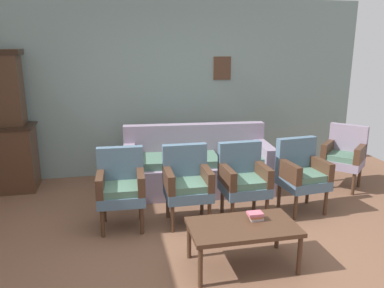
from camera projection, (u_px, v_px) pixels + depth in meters
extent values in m
plane|color=brown|center=(205.00, 252.00, 3.89)|extent=(7.68, 7.68, 0.00)
cube|color=gray|center=(166.00, 88.00, 6.03)|extent=(6.40, 0.06, 2.70)
cube|color=#472D1E|center=(222.00, 68.00, 6.09)|extent=(0.28, 0.02, 0.36)
cube|color=gray|center=(198.00, 176.00, 5.47)|extent=(2.11, 0.96, 0.42)
cube|color=gray|center=(195.00, 140.00, 5.66)|extent=(2.06, 0.32, 0.48)
cube|color=gray|center=(263.00, 151.00, 5.50)|extent=(0.22, 0.81, 0.24)
cube|color=gray|center=(129.00, 156.00, 5.26)|extent=(0.22, 0.81, 0.24)
cube|color=#4C705B|center=(240.00, 158.00, 5.44)|extent=(0.59, 0.60, 0.10)
cube|color=#4C705B|center=(198.00, 159.00, 5.36)|extent=(0.59, 0.60, 0.10)
cube|color=#4C705B|center=(155.00, 161.00, 5.29)|extent=(0.59, 0.60, 0.10)
cube|color=slate|center=(122.00, 196.00, 4.32)|extent=(0.54, 0.50, 0.12)
cube|color=#4C705B|center=(121.00, 189.00, 4.28)|extent=(0.46, 0.43, 0.10)
cube|color=slate|center=(120.00, 166.00, 4.43)|extent=(0.52, 0.12, 0.46)
cube|color=#472D1E|center=(141.00, 181.00, 4.31)|extent=(0.10, 0.48, 0.22)
cube|color=#472D1E|center=(100.00, 183.00, 4.24)|extent=(0.10, 0.48, 0.22)
cylinder|color=#472D1E|center=(142.00, 220.00, 4.23)|extent=(0.04, 0.04, 0.32)
cylinder|color=#472D1E|center=(103.00, 223.00, 4.16)|extent=(0.04, 0.04, 0.32)
cylinder|color=#472D1E|center=(140.00, 206.00, 4.59)|extent=(0.04, 0.04, 0.32)
cylinder|color=#472D1E|center=(104.00, 209.00, 4.52)|extent=(0.04, 0.04, 0.32)
cube|color=slate|center=(188.00, 192.00, 4.43)|extent=(0.52, 0.48, 0.12)
cube|color=#4C705B|center=(188.00, 186.00, 4.39)|extent=(0.45, 0.41, 0.10)
cube|color=slate|center=(185.00, 163.00, 4.55)|extent=(0.52, 0.10, 0.46)
cube|color=#472D1E|center=(207.00, 177.00, 4.43)|extent=(0.08, 0.48, 0.22)
cube|color=#472D1E|center=(169.00, 180.00, 4.35)|extent=(0.08, 0.48, 0.22)
cylinder|color=#472D1E|center=(209.00, 215.00, 4.35)|extent=(0.04, 0.04, 0.32)
cylinder|color=#472D1E|center=(173.00, 219.00, 4.27)|extent=(0.04, 0.04, 0.32)
cylinder|color=#472D1E|center=(202.00, 202.00, 4.71)|extent=(0.04, 0.04, 0.32)
cylinder|color=#472D1E|center=(168.00, 205.00, 4.63)|extent=(0.04, 0.04, 0.32)
cube|color=slate|center=(244.00, 189.00, 4.55)|extent=(0.53, 0.49, 0.12)
cube|color=#4C705B|center=(245.00, 182.00, 4.51)|extent=(0.45, 0.42, 0.10)
cube|color=slate|center=(239.00, 160.00, 4.66)|extent=(0.52, 0.11, 0.46)
cube|color=#472D1E|center=(262.00, 173.00, 4.55)|extent=(0.09, 0.48, 0.22)
cube|color=#472D1E|center=(227.00, 176.00, 4.46)|extent=(0.09, 0.48, 0.22)
cylinder|color=#472D1E|center=(267.00, 211.00, 4.47)|extent=(0.04, 0.04, 0.32)
cylinder|color=#472D1E|center=(232.00, 214.00, 4.38)|extent=(0.04, 0.04, 0.32)
cylinder|color=#472D1E|center=(254.00, 198.00, 4.83)|extent=(0.04, 0.04, 0.32)
cylinder|color=#472D1E|center=(222.00, 201.00, 4.74)|extent=(0.04, 0.04, 0.32)
cube|color=slate|center=(303.00, 182.00, 4.75)|extent=(0.57, 0.53, 0.12)
cube|color=#4C705B|center=(305.00, 176.00, 4.71)|extent=(0.48, 0.45, 0.10)
cube|color=slate|center=(296.00, 155.00, 4.86)|extent=(0.53, 0.15, 0.46)
cube|color=#472D1E|center=(320.00, 167.00, 4.77)|extent=(0.13, 0.49, 0.22)
cube|color=#472D1E|center=(288.00, 171.00, 4.64)|extent=(0.13, 0.49, 0.22)
cylinder|color=#472D1E|center=(326.00, 203.00, 4.69)|extent=(0.04, 0.04, 0.32)
cylinder|color=#472D1E|center=(296.00, 207.00, 4.57)|extent=(0.04, 0.04, 0.32)
cylinder|color=#472D1E|center=(307.00, 192.00, 5.04)|extent=(0.04, 0.04, 0.32)
cylinder|color=#472D1E|center=(279.00, 195.00, 4.92)|extent=(0.04, 0.04, 0.32)
cube|color=gray|center=(343.00, 163.00, 5.52)|extent=(0.71, 0.71, 0.12)
cube|color=#4C705B|center=(343.00, 157.00, 5.48)|extent=(0.60, 0.60, 0.10)
cube|color=gray|center=(348.00, 140.00, 5.60)|extent=(0.43, 0.44, 0.46)
cube|color=#472D1E|center=(360.00, 154.00, 5.35)|extent=(0.40, 0.39, 0.22)
cube|color=#472D1E|center=(328.00, 149.00, 5.59)|extent=(0.40, 0.39, 0.22)
cylinder|color=#472D1E|center=(353.00, 184.00, 5.31)|extent=(0.04, 0.04, 0.32)
cylinder|color=#472D1E|center=(323.00, 178.00, 5.54)|extent=(0.04, 0.04, 0.32)
cylinder|color=#472D1E|center=(359.00, 176.00, 5.61)|extent=(0.04, 0.04, 0.32)
cylinder|color=#472D1E|center=(330.00, 171.00, 5.84)|extent=(0.04, 0.04, 0.32)
cube|color=#472D1E|center=(243.00, 227.00, 3.56)|extent=(1.00, 0.56, 0.04)
cylinder|color=#472D1E|center=(189.00, 240.00, 3.75)|extent=(0.04, 0.04, 0.38)
cylinder|color=#472D1E|center=(277.00, 231.00, 3.94)|extent=(0.04, 0.04, 0.38)
cylinder|color=#472D1E|center=(200.00, 267.00, 3.30)|extent=(0.04, 0.04, 0.38)
cylinder|color=#472D1E|center=(299.00, 255.00, 3.48)|extent=(0.04, 0.04, 0.38)
cube|color=#B4A1A2|center=(257.00, 219.00, 3.65)|extent=(0.12, 0.07, 0.03)
cube|color=#B66340|center=(256.00, 217.00, 3.64)|extent=(0.12, 0.08, 0.02)
cube|color=#C35F70|center=(255.00, 214.00, 3.64)|extent=(0.14, 0.10, 0.03)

